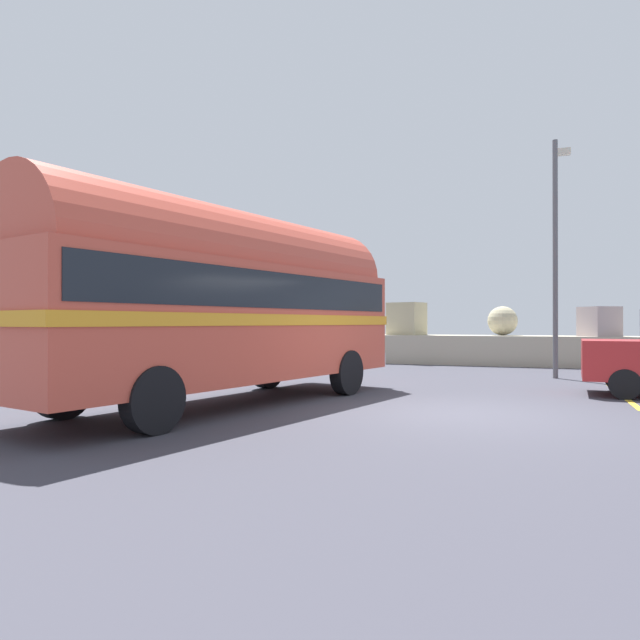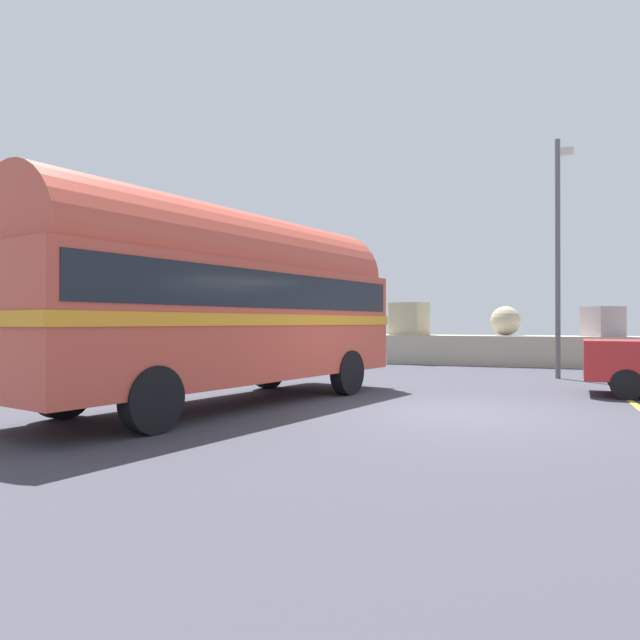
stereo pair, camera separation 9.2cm
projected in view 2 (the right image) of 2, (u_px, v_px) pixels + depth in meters
The scene contains 4 objects.
ground at pixel (454, 413), 9.76m from camera, with size 32.00×26.00×0.02m.
breakwater at pixel (499, 346), 20.78m from camera, with size 31.36×1.94×2.48m.
vintage_coach at pixel (226, 298), 10.68m from camera, with size 4.38×8.91×3.70m.
lamp_post at pixel (559, 245), 15.86m from camera, with size 0.53×1.10×6.69m.
Camera 2 is at (1.30, -9.95, 1.58)m, focal length 31.79 mm.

